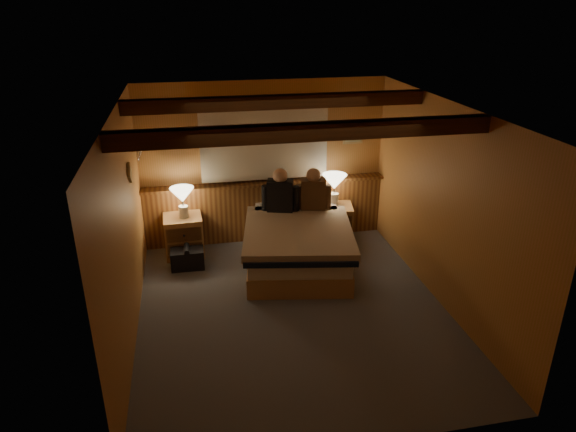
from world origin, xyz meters
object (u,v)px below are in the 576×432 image
object	(u,v)px
nightstand_right	(334,223)
person_left	(280,193)
bed	(298,245)
duffel_bag	(187,258)
person_right	(313,192)
nightstand_left	(184,236)
lamp_right	(334,184)
lamp_left	(182,197)

from	to	relation	value
nightstand_right	person_left	size ratio (longest dim) A/B	0.93
bed	nightstand_right	distance (m)	0.99
bed	duffel_bag	xyz separation A→B (m)	(-1.50, 0.26, -0.18)
person_right	duffel_bag	world-z (taller)	person_right
nightstand_left	nightstand_right	world-z (taller)	nightstand_left
lamp_right	person_right	world-z (taller)	person_right
lamp_right	person_right	size ratio (longest dim) A/B	0.75
bed	lamp_left	size ratio (longest dim) A/B	4.59
person_left	duffel_bag	distance (m)	1.58
lamp_right	person_left	size ratio (longest dim) A/B	0.73
nightstand_left	person_left	world-z (taller)	person_left
nightstand_left	person_left	distance (m)	1.52
lamp_left	person_right	xyz separation A→B (m)	(1.85, -0.10, -0.03)
duffel_bag	nightstand_left	bearing A→B (deg)	94.74
nightstand_left	person_right	xyz separation A→B (m)	(1.88, -0.11, 0.57)
nightstand_right	person_left	world-z (taller)	person_left
nightstand_right	lamp_right	size ratio (longest dim) A/B	1.28
lamp_left	lamp_right	bearing A→B (deg)	1.79
duffel_bag	lamp_right	bearing A→B (deg)	12.56
nightstand_left	lamp_left	distance (m)	0.60
person_right	bed	bearing A→B (deg)	-109.84
bed	lamp_right	xyz separation A→B (m)	(0.71, 0.74, 0.59)
bed	person_right	size ratio (longest dim) A/B	3.19
nightstand_left	bed	bearing A→B (deg)	-26.18
lamp_left	person_left	bearing A→B (deg)	-3.56
lamp_right	person_right	distance (m)	0.40
person_left	person_right	distance (m)	0.48
nightstand_right	lamp_right	distance (m)	0.62
nightstand_right	person_left	distance (m)	1.04
bed	lamp_right	size ratio (longest dim) A/B	4.25
bed	duffel_bag	distance (m)	1.53
lamp_left	lamp_right	xyz separation A→B (m)	(2.21, 0.07, 0.02)
bed	nightstand_left	distance (m)	1.67
nightstand_left	nightstand_right	xyz separation A→B (m)	(2.24, 0.00, -0.00)
nightstand_left	lamp_left	world-z (taller)	lamp_left
person_right	duffel_bag	bearing A→B (deg)	-158.87
bed	lamp_left	world-z (taller)	lamp_left
nightstand_left	nightstand_right	size ratio (longest dim) A/B	0.97
lamp_right	duffel_bag	size ratio (longest dim) A/B	1.05
person_right	nightstand_right	bearing A→B (deg)	29.53
nightstand_left	person_right	distance (m)	1.97
bed	person_left	world-z (taller)	person_left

